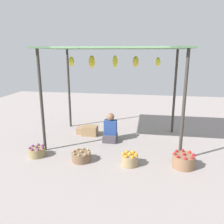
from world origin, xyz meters
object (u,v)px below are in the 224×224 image
object	(u,v)px
wooden_crate_stacked_rear	(90,131)
vendor_person	(110,130)
basket_oranges	(130,159)
basket_red_apples	(183,161)
basket_purple_onions	(37,152)
wooden_crate_near_vendor	(83,130)
basket_potatoes	(81,156)

from	to	relation	value
wooden_crate_stacked_rear	vendor_person	bearing A→B (deg)	-25.85
basket_oranges	basket_red_apples	bearing A→B (deg)	4.94
vendor_person	basket_red_apples	xyz separation A→B (m)	(1.79, -1.22, -0.15)
basket_purple_onions	wooden_crate_near_vendor	size ratio (longest dim) A/B	1.05
basket_oranges	wooden_crate_near_vendor	size ratio (longest dim) A/B	1.01
wooden_crate_near_vendor	basket_potatoes	bearing A→B (deg)	-74.72
basket_oranges	wooden_crate_stacked_rear	distance (m)	2.11
basket_potatoes	basket_oranges	size ratio (longest dim) A/B	1.18
basket_red_apples	wooden_crate_near_vendor	xyz separation A→B (m)	(-2.70, 1.62, -0.04)
basket_purple_onions	basket_potatoes	xyz separation A→B (m)	(1.11, -0.06, -0.00)
vendor_person	wooden_crate_near_vendor	size ratio (longest dim) A/B	2.17
basket_oranges	wooden_crate_stacked_rear	size ratio (longest dim) A/B	0.84
vendor_person	basket_purple_onions	xyz separation A→B (m)	(-1.55, -1.24, -0.19)
vendor_person	wooden_crate_stacked_rear	xyz separation A→B (m)	(-0.67, 0.33, -0.16)
basket_potatoes	wooden_crate_near_vendor	xyz separation A→B (m)	(-0.46, 1.70, -0.01)
basket_purple_onions	wooden_crate_near_vendor	xyz separation A→B (m)	(0.64, 1.64, -0.01)
basket_potatoes	basket_red_apples	xyz separation A→B (m)	(2.23, 0.08, 0.04)
wooden_crate_near_vendor	wooden_crate_stacked_rear	size ratio (longest dim) A/B	0.82
basket_oranges	basket_purple_onions	bearing A→B (deg)	177.99
basket_potatoes	wooden_crate_stacked_rear	world-z (taller)	wooden_crate_stacked_rear
basket_purple_onions	wooden_crate_stacked_rear	size ratio (longest dim) A/B	0.87
basket_purple_onions	basket_oranges	bearing A→B (deg)	-2.01
basket_potatoes	basket_red_apples	bearing A→B (deg)	2.15
wooden_crate_stacked_rear	basket_oranges	bearing A→B (deg)	-51.17
vendor_person	basket_purple_onions	world-z (taller)	vendor_person
basket_oranges	wooden_crate_near_vendor	world-z (taller)	basket_oranges
vendor_person	basket_potatoes	size ratio (longest dim) A/B	1.82
basket_purple_onions	wooden_crate_stacked_rear	xyz separation A→B (m)	(0.87, 1.56, 0.03)
wooden_crate_near_vendor	vendor_person	bearing A→B (deg)	-23.72
wooden_crate_near_vendor	wooden_crate_stacked_rear	world-z (taller)	wooden_crate_stacked_rear
wooden_crate_near_vendor	wooden_crate_stacked_rear	bearing A→B (deg)	-17.17
basket_potatoes	wooden_crate_stacked_rear	size ratio (longest dim) A/B	0.98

